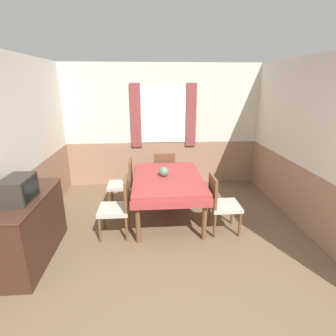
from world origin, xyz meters
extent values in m
cube|color=silver|center=(0.00, 3.95, 1.77)|extent=(4.55, 0.05, 1.65)
cube|color=#9E755B|center=(0.00, 3.95, 0.47)|extent=(4.55, 0.05, 0.95)
cube|color=white|center=(0.02, 3.92, 1.54)|extent=(1.05, 0.01, 1.16)
cube|color=brown|center=(-0.57, 3.90, 1.54)|extent=(0.22, 0.03, 1.33)
cube|color=brown|center=(0.61, 3.90, 1.54)|extent=(0.22, 0.03, 1.33)
cube|color=silver|center=(-2.10, 1.96, 1.77)|extent=(0.05, 4.33, 1.65)
cube|color=#9E755B|center=(-2.10, 1.96, 0.47)|extent=(0.05, 4.33, 0.95)
cube|color=silver|center=(2.10, 1.96, 1.77)|extent=(0.05, 4.33, 1.65)
cube|color=#9E755B|center=(2.10, 1.96, 0.47)|extent=(0.05, 4.33, 0.95)
cube|color=#9E3838|center=(-0.01, 2.30, 0.71)|extent=(1.12, 1.59, 0.06)
cube|color=#9E3838|center=(-0.01, 2.30, 0.62)|extent=(1.15, 1.62, 0.12)
cylinder|color=brown|center=(-0.49, 1.58, 0.34)|extent=(0.07, 0.07, 0.68)
cylinder|color=brown|center=(0.47, 1.58, 0.34)|extent=(0.07, 0.07, 0.68)
cylinder|color=brown|center=(-0.49, 3.01, 0.34)|extent=(0.07, 0.07, 0.68)
cylinder|color=brown|center=(0.47, 3.01, 0.34)|extent=(0.07, 0.07, 0.68)
cylinder|color=brown|center=(-1.03, 2.59, 0.19)|extent=(0.04, 0.04, 0.39)
cylinder|color=brown|center=(-1.03, 2.97, 0.19)|extent=(0.04, 0.04, 0.39)
cylinder|color=brown|center=(-0.65, 2.59, 0.19)|extent=(0.04, 0.04, 0.39)
cylinder|color=brown|center=(-0.65, 2.97, 0.19)|extent=(0.04, 0.04, 0.39)
cube|color=#B7B2A3|center=(-0.84, 2.78, 0.42)|extent=(0.44, 0.44, 0.06)
cube|color=brown|center=(-0.64, 2.78, 0.67)|extent=(0.04, 0.42, 0.45)
cylinder|color=brown|center=(-1.03, 1.62, 0.19)|extent=(0.04, 0.04, 0.39)
cylinder|color=brown|center=(-1.03, 2.00, 0.19)|extent=(0.04, 0.04, 0.39)
cylinder|color=brown|center=(-0.65, 1.62, 0.19)|extent=(0.04, 0.04, 0.39)
cylinder|color=brown|center=(-0.65, 2.00, 0.19)|extent=(0.04, 0.04, 0.39)
cube|color=#B7B2A3|center=(-0.84, 1.81, 0.42)|extent=(0.44, 0.44, 0.06)
cube|color=brown|center=(-0.64, 1.81, 0.67)|extent=(0.04, 0.42, 0.45)
cylinder|color=brown|center=(-0.20, 3.56, 0.19)|extent=(0.04, 0.04, 0.39)
cylinder|color=brown|center=(0.18, 3.56, 0.19)|extent=(0.04, 0.04, 0.39)
cylinder|color=brown|center=(-0.20, 3.18, 0.19)|extent=(0.04, 0.04, 0.39)
cylinder|color=brown|center=(0.18, 3.18, 0.19)|extent=(0.04, 0.04, 0.39)
cube|color=#B7B2A3|center=(-0.01, 3.37, 0.42)|extent=(0.44, 0.44, 0.06)
cube|color=brown|center=(-0.01, 3.17, 0.67)|extent=(0.42, 0.04, 0.45)
cylinder|color=brown|center=(1.02, 2.00, 0.19)|extent=(0.04, 0.04, 0.39)
cylinder|color=brown|center=(1.02, 1.62, 0.19)|extent=(0.04, 0.04, 0.39)
cylinder|color=brown|center=(0.64, 2.00, 0.19)|extent=(0.04, 0.04, 0.39)
cylinder|color=brown|center=(0.64, 1.62, 0.19)|extent=(0.04, 0.04, 0.39)
cube|color=#B7B2A3|center=(0.83, 1.81, 0.42)|extent=(0.44, 0.44, 0.06)
cube|color=brown|center=(0.63, 1.81, 0.67)|extent=(0.04, 0.42, 0.45)
cube|color=#3D2319|center=(-1.84, 1.33, 0.44)|extent=(0.44, 1.32, 0.87)
cube|color=#4C2C1F|center=(-1.84, 1.33, 0.87)|extent=(0.46, 1.34, 0.02)
cube|color=#2D2823|center=(-1.83, 1.22, 1.02)|extent=(0.28, 0.46, 0.30)
cube|color=black|center=(-1.69, 1.22, 1.03)|extent=(0.01, 0.37, 0.23)
sphere|color=slate|center=(-0.07, 2.33, 0.82)|extent=(0.16, 0.16, 0.16)
camera|label=1|loc=(-0.30, -1.72, 2.21)|focal=28.00mm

